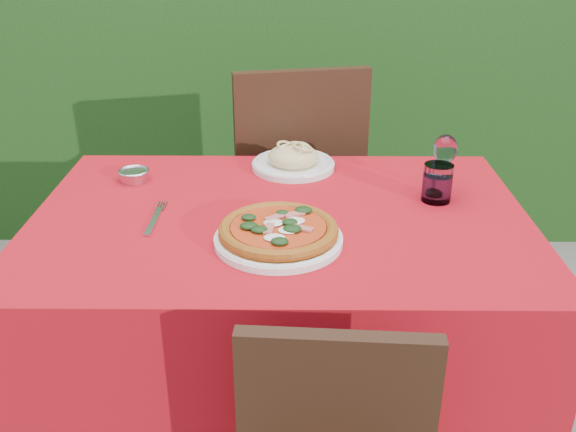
{
  "coord_description": "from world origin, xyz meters",
  "views": [
    {
      "loc": [
        0.03,
        -1.47,
        1.45
      ],
      "look_at": [
        0.02,
        -0.05,
        0.77
      ],
      "focal_mm": 40.0,
      "sensor_mm": 36.0,
      "label": 1
    }
  ],
  "objects_px": {
    "chair_far": "(295,181)",
    "fork": "(154,221)",
    "pizza_plate": "(278,233)",
    "water_glass": "(437,185)",
    "wine_glass": "(445,152)",
    "pasta_plate": "(293,160)",
    "steel_ramekin": "(134,176)"
  },
  "relations": [
    {
      "from": "pizza_plate",
      "to": "pasta_plate",
      "type": "bearing_deg",
      "value": 85.94
    },
    {
      "from": "pasta_plate",
      "to": "steel_ramekin",
      "type": "xyz_separation_m",
      "value": [
        -0.45,
        -0.1,
        -0.01
      ]
    },
    {
      "from": "wine_glass",
      "to": "chair_far",
      "type": "bearing_deg",
      "value": 128.86
    },
    {
      "from": "water_glass",
      "to": "fork",
      "type": "bearing_deg",
      "value": -169.12
    },
    {
      "from": "pasta_plate",
      "to": "water_glass",
      "type": "distance_m",
      "value": 0.45
    },
    {
      "from": "chair_far",
      "to": "pasta_plate",
      "type": "bearing_deg",
      "value": 77.18
    },
    {
      "from": "chair_far",
      "to": "wine_glass",
      "type": "relative_size",
      "value": 6.24
    },
    {
      "from": "pasta_plate",
      "to": "fork",
      "type": "bearing_deg",
      "value": -132.87
    },
    {
      "from": "chair_far",
      "to": "fork",
      "type": "xyz_separation_m",
      "value": [
        -0.35,
        -0.71,
        0.18
      ]
    },
    {
      "from": "pasta_plate",
      "to": "water_glass",
      "type": "relative_size",
      "value": 2.44
    },
    {
      "from": "wine_glass",
      "to": "pasta_plate",
      "type": "bearing_deg",
      "value": 158.59
    },
    {
      "from": "chair_far",
      "to": "wine_glass",
      "type": "bearing_deg",
      "value": 117.15
    },
    {
      "from": "wine_glass",
      "to": "fork",
      "type": "xyz_separation_m",
      "value": [
        -0.75,
        -0.21,
        -0.11
      ]
    },
    {
      "from": "pasta_plate",
      "to": "steel_ramekin",
      "type": "distance_m",
      "value": 0.47
    },
    {
      "from": "pizza_plate",
      "to": "water_glass",
      "type": "distance_m",
      "value": 0.48
    },
    {
      "from": "pasta_plate",
      "to": "wine_glass",
      "type": "distance_m",
      "value": 0.45
    },
    {
      "from": "chair_far",
      "to": "pizza_plate",
      "type": "distance_m",
      "value": 0.84
    },
    {
      "from": "fork",
      "to": "pasta_plate",
      "type": "bearing_deg",
      "value": 48.12
    },
    {
      "from": "pasta_plate",
      "to": "steel_ramekin",
      "type": "bearing_deg",
      "value": -167.25
    },
    {
      "from": "pasta_plate",
      "to": "wine_glass",
      "type": "height_order",
      "value": "wine_glass"
    },
    {
      "from": "steel_ramekin",
      "to": "pasta_plate",
      "type": "bearing_deg",
      "value": 12.75
    },
    {
      "from": "chair_far",
      "to": "wine_glass",
      "type": "distance_m",
      "value": 0.7
    },
    {
      "from": "chair_far",
      "to": "wine_glass",
      "type": "height_order",
      "value": "chair_far"
    },
    {
      "from": "pasta_plate",
      "to": "fork",
      "type": "distance_m",
      "value": 0.51
    },
    {
      "from": "chair_far",
      "to": "pasta_plate",
      "type": "xyz_separation_m",
      "value": [
        -0.01,
        -0.34,
        0.21
      ]
    },
    {
      "from": "water_glass",
      "to": "fork",
      "type": "distance_m",
      "value": 0.74
    },
    {
      "from": "pasta_plate",
      "to": "fork",
      "type": "xyz_separation_m",
      "value": [
        -0.35,
        -0.37,
        -0.02
      ]
    },
    {
      "from": "pizza_plate",
      "to": "fork",
      "type": "height_order",
      "value": "pizza_plate"
    },
    {
      "from": "wine_glass",
      "to": "water_glass",
      "type": "bearing_deg",
      "value": -111.97
    },
    {
      "from": "pizza_plate",
      "to": "steel_ramekin",
      "type": "height_order",
      "value": "pizza_plate"
    },
    {
      "from": "wine_glass",
      "to": "fork",
      "type": "relative_size",
      "value": 0.75
    },
    {
      "from": "water_glass",
      "to": "wine_glass",
      "type": "height_order",
      "value": "wine_glass"
    }
  ]
}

